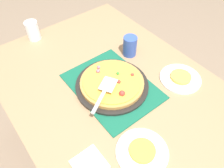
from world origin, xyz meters
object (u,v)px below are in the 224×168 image
at_px(pizza_pan, 112,85).
at_px(served_slice_right, 181,77).
at_px(pizza, 112,82).
at_px(plate_far_right, 180,79).
at_px(pizza_server, 105,91).
at_px(plate_near_left, 142,152).
at_px(cup_far, 130,46).
at_px(cup_corner, 33,31).
at_px(served_slice_left, 142,151).
at_px(napkin_stack, 89,164).

bearing_deg(pizza_pan, served_slice_right, -119.81).
xyz_separation_m(pizza_pan, pizza, (-0.00, 0.00, 0.02)).
relative_size(plate_far_right, pizza_server, 1.00).
relative_size(plate_near_left, cup_far, 1.83).
height_order(cup_corner, pizza_server, cup_corner).
distance_m(served_slice_right, cup_corner, 0.94).
bearing_deg(plate_near_left, pizza, -19.09).
xyz_separation_m(served_slice_right, cup_corner, (0.82, 0.46, 0.04)).
height_order(pizza_pan, served_slice_left, served_slice_left).
bearing_deg(cup_far, served_slice_right, -166.22).
distance_m(served_slice_right, cup_far, 0.34).
distance_m(plate_near_left, napkin_stack, 0.22).
bearing_deg(pizza, plate_near_left, 160.91).
bearing_deg(served_slice_left, pizza, -19.09).
relative_size(plate_far_right, served_slice_left, 2.00).
relative_size(plate_far_right, cup_far, 1.83).
distance_m(served_slice_left, served_slice_right, 0.48).
bearing_deg(cup_corner, pizza_pan, -167.71).
relative_size(plate_near_left, served_slice_right, 2.00).
relative_size(pizza_pan, plate_near_left, 1.73).
relative_size(plate_near_left, napkin_stack, 1.83).
distance_m(pizza_server, napkin_stack, 0.34).
distance_m(cup_far, pizza_server, 0.38).
relative_size(cup_far, pizza_server, 0.55).
relative_size(pizza, napkin_stack, 2.75).
bearing_deg(pizza_pan, served_slice_left, 160.92).
bearing_deg(cup_far, cup_corner, 37.74).
bearing_deg(pizza_server, pizza, -59.50).
xyz_separation_m(served_slice_left, pizza_server, (0.31, -0.04, 0.05)).
height_order(plate_near_left, served_slice_left, served_slice_left).
relative_size(served_slice_right, cup_far, 0.92).
distance_m(pizza, napkin_stack, 0.43).
relative_size(pizza_pan, cup_far, 3.17).
bearing_deg(plate_far_right, served_slice_left, 111.72).
xyz_separation_m(pizza_pan, pizza_server, (-0.05, 0.08, 0.06)).
height_order(plate_near_left, napkin_stack, napkin_stack).
distance_m(plate_far_right, cup_corner, 0.94).
height_order(pizza_pan, pizza_server, pizza_server).
xyz_separation_m(cup_far, napkin_stack, (-0.42, 0.57, -0.05)).
xyz_separation_m(plate_far_right, served_slice_left, (-0.18, 0.45, 0.01)).
relative_size(pizza_pan, plate_far_right, 1.73).
height_order(plate_near_left, plate_far_right, same).
distance_m(plate_near_left, pizza_server, 0.32).
bearing_deg(cup_corner, cup_far, -142.26).
bearing_deg(pizza, pizza_server, 120.50).
distance_m(cup_far, napkin_stack, 0.71).
xyz_separation_m(served_slice_left, cup_corner, (1.00, 0.01, 0.04)).
xyz_separation_m(pizza_pan, cup_far, (0.14, -0.24, 0.05)).
bearing_deg(served_slice_left, pizza_server, -7.58).
xyz_separation_m(pizza_pan, napkin_stack, (-0.27, 0.33, -0.01)).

